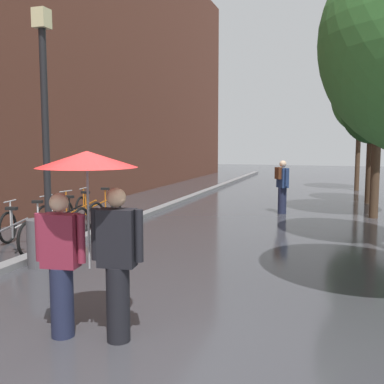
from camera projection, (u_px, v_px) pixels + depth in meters
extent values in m
plane|color=#38383D|center=(112.00, 355.00, 4.72)|extent=(80.00, 80.00, 0.00)
cube|color=slate|center=(166.00, 206.00, 15.15)|extent=(0.30, 36.00, 0.12)
cylinder|color=#473323|center=(375.00, 166.00, 13.08)|extent=(0.25, 0.25, 2.99)
ellipsoid|color=#387533|center=(380.00, 62.00, 12.76)|extent=(3.11, 3.11, 3.79)
cylinder|color=#473323|center=(370.00, 169.00, 16.25)|extent=(0.32, 0.32, 2.49)
ellipsoid|color=#235623|center=(373.00, 102.00, 15.99)|extent=(2.31, 2.31, 2.90)
cylinder|color=#473323|center=(358.00, 157.00, 20.47)|extent=(0.21, 0.21, 3.04)
ellipsoid|color=#387533|center=(360.00, 96.00, 20.18)|extent=(2.50, 2.50, 3.13)
torus|color=black|center=(27.00, 239.00, 8.72)|extent=(0.15, 0.70, 0.70)
cylinder|color=slate|center=(7.00, 228.00, 8.78)|extent=(0.88, 0.15, 0.43)
cylinder|color=slate|center=(12.00, 224.00, 8.75)|extent=(0.04, 0.04, 0.55)
cube|color=black|center=(11.00, 208.00, 8.72)|extent=(0.23, 0.13, 0.06)
torus|color=black|center=(8.00, 228.00, 9.87)|extent=(0.16, 0.70, 0.70)
torus|color=black|center=(52.00, 229.00, 9.71)|extent=(0.16, 0.70, 0.70)
cylinder|color=silver|center=(34.00, 219.00, 9.75)|extent=(0.88, 0.17, 0.43)
cylinder|color=silver|center=(38.00, 216.00, 9.73)|extent=(0.04, 0.04, 0.55)
cube|color=black|center=(37.00, 202.00, 9.70)|extent=(0.23, 0.13, 0.06)
cylinder|color=silver|center=(11.00, 214.00, 9.83)|extent=(0.04, 0.04, 0.58)
cylinder|color=#9E9EA3|center=(10.00, 201.00, 9.79)|extent=(0.10, 0.46, 0.03)
torus|color=black|center=(44.00, 220.00, 10.87)|extent=(0.08, 0.70, 0.70)
torus|color=black|center=(81.00, 222.00, 10.54)|extent=(0.08, 0.70, 0.70)
cylinder|color=black|center=(66.00, 213.00, 10.65)|extent=(0.88, 0.06, 0.43)
cylinder|color=black|center=(69.00, 210.00, 10.61)|extent=(0.04, 0.04, 0.55)
cube|color=black|center=(69.00, 197.00, 10.57)|extent=(0.22, 0.11, 0.06)
cylinder|color=black|center=(47.00, 208.00, 10.81)|extent=(0.04, 0.04, 0.58)
cylinder|color=#9E9EA3|center=(46.00, 196.00, 10.78)|extent=(0.04, 0.46, 0.03)
torus|color=black|center=(64.00, 213.00, 11.86)|extent=(0.16, 0.70, 0.70)
torus|color=black|center=(96.00, 216.00, 11.42)|extent=(0.16, 0.70, 0.70)
cylinder|color=orange|center=(83.00, 207.00, 11.58)|extent=(0.88, 0.16, 0.43)
cylinder|color=orange|center=(86.00, 204.00, 11.52)|extent=(0.04, 0.04, 0.55)
cube|color=black|center=(85.00, 192.00, 11.49)|extent=(0.23, 0.13, 0.06)
cylinder|color=orange|center=(66.00, 202.00, 11.79)|extent=(0.04, 0.04, 0.58)
cylinder|color=#9E9EA3|center=(66.00, 191.00, 11.76)|extent=(0.09, 0.46, 0.03)
torus|color=black|center=(81.00, 209.00, 12.58)|extent=(0.14, 0.70, 0.70)
torus|color=black|center=(116.00, 210.00, 12.39)|extent=(0.14, 0.70, 0.70)
cylinder|color=orange|center=(102.00, 202.00, 12.45)|extent=(0.88, 0.14, 0.43)
cylinder|color=orange|center=(105.00, 200.00, 12.42)|extent=(0.04, 0.04, 0.55)
cube|color=black|center=(105.00, 189.00, 12.38)|extent=(0.23, 0.13, 0.06)
cylinder|color=orange|center=(84.00, 199.00, 12.53)|extent=(0.04, 0.04, 0.58)
cylinder|color=#9E9EA3|center=(83.00, 188.00, 12.50)|extent=(0.08, 0.46, 0.03)
cylinder|color=#1E233D|center=(62.00, 302.00, 5.14)|extent=(0.26, 0.26, 0.80)
cube|color=maroon|center=(60.00, 241.00, 5.06)|extent=(0.42, 0.27, 0.60)
sphere|color=beige|center=(59.00, 203.00, 5.01)|extent=(0.21, 0.21, 0.21)
cylinder|color=maroon|center=(39.00, 237.00, 5.10)|extent=(0.09, 0.09, 0.54)
cylinder|color=maroon|center=(81.00, 239.00, 5.01)|extent=(0.09, 0.09, 0.54)
cylinder|color=black|center=(118.00, 304.00, 5.02)|extent=(0.26, 0.26, 0.85)
cube|color=black|center=(117.00, 238.00, 4.94)|extent=(0.42, 0.27, 0.63)
sphere|color=tan|center=(116.00, 197.00, 4.89)|extent=(0.21, 0.21, 0.21)
cylinder|color=black|center=(95.00, 234.00, 4.98)|extent=(0.09, 0.09, 0.57)
cylinder|color=black|center=(139.00, 236.00, 4.89)|extent=(0.09, 0.09, 0.57)
cylinder|color=#9E9EA3|center=(88.00, 218.00, 4.99)|extent=(0.02, 0.02, 1.14)
cone|color=red|center=(87.00, 159.00, 4.92)|extent=(1.10, 1.10, 0.18)
cylinder|color=black|center=(46.00, 151.00, 7.82)|extent=(0.12, 0.12, 4.08)
cube|color=beige|center=(42.00, 18.00, 7.57)|extent=(0.24, 0.24, 0.32)
cylinder|color=#4C4C51|center=(40.00, 243.00, 8.02)|extent=(0.44, 0.44, 0.85)
cylinder|color=#1E233D|center=(282.00, 201.00, 14.01)|extent=(0.26, 0.26, 0.80)
cube|color=navy|center=(283.00, 178.00, 13.93)|extent=(0.41, 0.45, 0.60)
sphere|color=beige|center=(283.00, 164.00, 13.88)|extent=(0.21, 0.21, 0.21)
cylinder|color=navy|center=(279.00, 176.00, 14.16)|extent=(0.09, 0.09, 0.54)
cylinder|color=navy|center=(287.00, 177.00, 13.69)|extent=(0.09, 0.09, 0.54)
cube|color=#592D19|center=(279.00, 173.00, 13.87)|extent=(0.26, 0.29, 0.36)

